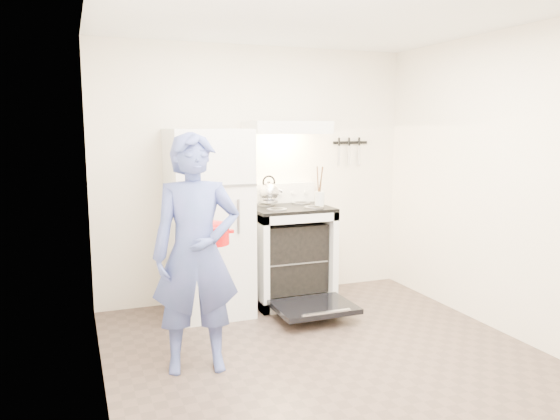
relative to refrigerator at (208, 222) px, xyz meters
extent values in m
plane|color=#503E36|center=(0.58, -1.45, -0.85)|extent=(3.60, 3.60, 0.00)
cube|color=white|center=(0.58, 0.35, 0.40)|extent=(3.20, 0.02, 2.50)
cube|color=white|center=(0.00, 0.00, 0.00)|extent=(0.70, 0.70, 1.70)
cube|color=white|center=(0.81, 0.02, -0.39)|extent=(0.76, 0.65, 0.92)
cube|color=black|center=(0.81, 0.02, 0.09)|extent=(0.76, 0.65, 0.03)
cube|color=white|center=(0.81, 0.31, 0.20)|extent=(0.76, 0.07, 0.20)
cube|color=black|center=(0.81, -0.57, -0.72)|extent=(0.70, 0.54, 0.04)
cube|color=slate|center=(0.81, 0.02, -0.41)|extent=(0.60, 0.52, 0.01)
cube|color=white|center=(0.81, 0.10, 0.86)|extent=(0.76, 0.50, 0.12)
cube|color=black|center=(1.63, 0.33, 0.70)|extent=(0.40, 0.02, 0.03)
cylinder|color=#916A4A|center=(0.81, 0.11, -0.40)|extent=(0.35, 0.35, 0.02)
cylinder|color=silver|center=(1.03, -0.20, 0.20)|extent=(0.10, 0.10, 0.13)
imported|color=#33477C|center=(-0.37, -1.16, -0.01)|extent=(0.67, 0.49, 1.68)
camera|label=1|loc=(-1.16, -4.83, 0.87)|focal=35.00mm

